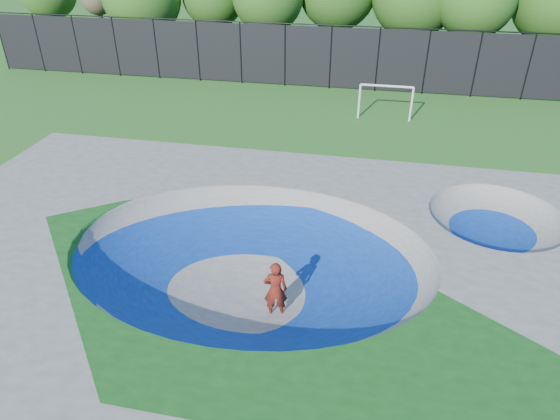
# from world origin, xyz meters

# --- Properties ---
(ground) EXTENTS (120.00, 120.00, 0.00)m
(ground) POSITION_xyz_m (0.00, 0.00, 0.00)
(ground) COLOR #245D1A
(ground) RESTS_ON ground
(skate_deck) EXTENTS (22.00, 14.00, 1.50)m
(skate_deck) POSITION_xyz_m (0.00, 0.00, 0.75)
(skate_deck) COLOR gray
(skate_deck) RESTS_ON ground
(skater) EXTENTS (0.76, 0.58, 1.85)m
(skater) POSITION_xyz_m (0.98, -1.04, 0.93)
(skater) COLOR red
(skater) RESTS_ON ground
(skateboard) EXTENTS (0.81, 0.47, 0.05)m
(skateboard) POSITION_xyz_m (0.98, -1.04, 0.03)
(skateboard) COLOR black
(skateboard) RESTS_ON ground
(soccer_goal) EXTENTS (2.98, 0.12, 1.97)m
(soccer_goal) POSITION_xyz_m (3.68, 15.81, 1.36)
(soccer_goal) COLOR silver
(soccer_goal) RESTS_ON ground
(fence) EXTENTS (48.09, 0.09, 4.04)m
(fence) POSITION_xyz_m (0.00, 21.00, 2.10)
(fence) COLOR black
(fence) RESTS_ON ground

